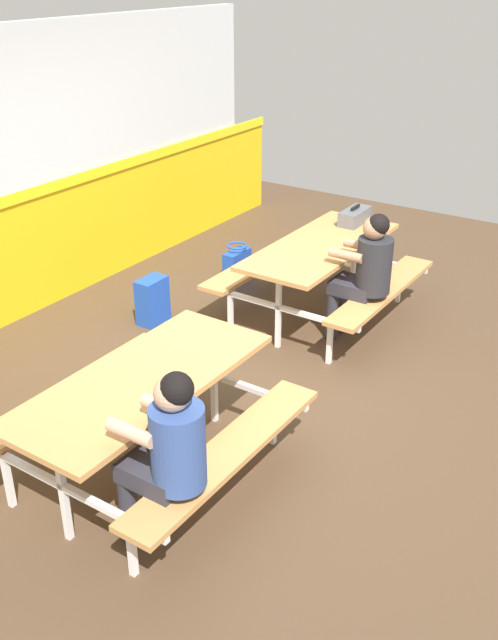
# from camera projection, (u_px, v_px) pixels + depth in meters

# --- Properties ---
(ground_plane) EXTENTS (10.00, 10.00, 0.02)m
(ground_plane) POSITION_uv_depth(u_px,v_px,m) (250.00, 382.00, 5.83)
(ground_plane) COLOR #4C3826
(accent_backdrop) EXTENTS (8.00, 0.14, 2.60)m
(accent_backdrop) POSITION_uv_depth(u_px,v_px,m) (20.00, 183.00, 6.50)
(accent_backdrop) COLOR yellow
(accent_backdrop) RESTS_ON ground
(picnic_table_left) EXTENTS (1.82, 1.56, 0.74)m
(picnic_table_left) POSITION_uv_depth(u_px,v_px,m) (145.00, 400.00, 4.53)
(picnic_table_left) COLOR tan
(picnic_table_left) RESTS_ON ground
(picnic_table_right) EXTENTS (1.82, 1.56, 0.74)m
(picnic_table_right) POSITION_uv_depth(u_px,v_px,m) (320.00, 261.00, 6.62)
(picnic_table_right) COLOR tan
(picnic_table_right) RESTS_ON ground
(student_nearer) EXTENTS (0.36, 0.53, 1.21)m
(student_nearer) POSITION_uv_depth(u_px,v_px,m) (167.00, 448.00, 3.87)
(student_nearer) COLOR #2D2D38
(student_nearer) RESTS_ON ground
(student_further) EXTENTS (0.36, 0.53, 1.21)m
(student_further) POSITION_uv_depth(u_px,v_px,m) (365.00, 268.00, 6.11)
(student_further) COLOR #2D2D38
(student_further) RESTS_ON ground
(toolbox_grey) EXTENTS (0.40, 0.18, 0.18)m
(toolbox_grey) POSITION_uv_depth(u_px,v_px,m) (355.00, 216.00, 7.02)
(toolbox_grey) COLOR #595B60
(toolbox_grey) RESTS_ON picnic_table_right
(backpack_dark) EXTENTS (0.30, 0.22, 0.44)m
(backpack_dark) POSITION_uv_depth(u_px,v_px,m) (152.00, 301.00, 6.68)
(backpack_dark) COLOR #1E47B2
(backpack_dark) RESTS_ON ground
(tote_bag_bright) EXTENTS (0.34, 0.21, 0.43)m
(tote_bag_bright) POSITION_uv_depth(u_px,v_px,m) (237.00, 266.00, 7.50)
(tote_bag_bright) COLOR #1E47B2
(tote_bag_bright) RESTS_ON ground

